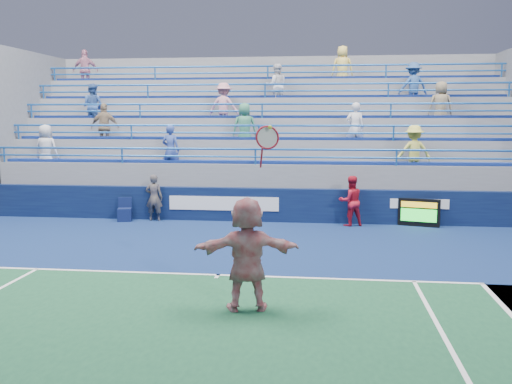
# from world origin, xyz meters

# --- Properties ---
(ground) EXTENTS (120.00, 120.00, 0.00)m
(ground) POSITION_xyz_m (0.00, 0.00, 0.00)
(ground) COLOR #333538
(sponsor_wall) EXTENTS (18.00, 0.32, 1.10)m
(sponsor_wall) POSITION_xyz_m (0.00, 6.50, 0.55)
(sponsor_wall) COLOR #091136
(sponsor_wall) RESTS_ON ground
(bleacher_stand) EXTENTS (18.00, 5.60, 6.13)m
(bleacher_stand) POSITION_xyz_m (-0.00, 10.27, 1.55)
(bleacher_stand) COLOR slate
(bleacher_stand) RESTS_ON ground
(serve_speed_board) EXTENTS (1.25, 0.46, 0.87)m
(serve_speed_board) POSITION_xyz_m (5.17, 6.21, 0.44)
(serve_speed_board) COLOR black
(serve_speed_board) RESTS_ON ground
(judge_chair) EXTENTS (0.53, 0.53, 0.77)m
(judge_chair) POSITION_xyz_m (-4.22, 6.02, 0.25)
(judge_chair) COLOR #0D1842
(judge_chair) RESTS_ON ground
(tennis_player) EXTENTS (1.95, 0.93, 3.25)m
(tennis_player) POSITION_xyz_m (0.91, -2.07, 1.02)
(tennis_player) COLOR silver
(tennis_player) RESTS_ON ground
(line_judge) EXTENTS (0.57, 0.38, 1.54)m
(line_judge) POSITION_xyz_m (-3.27, 6.19, 0.77)
(line_judge) COLOR #121632
(line_judge) RESTS_ON ground
(ball_girl) EXTENTS (0.92, 0.82, 1.58)m
(ball_girl) POSITION_xyz_m (3.07, 6.08, 0.79)
(ball_girl) COLOR #AE1326
(ball_girl) RESTS_ON ground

